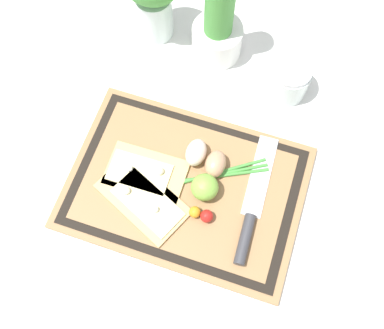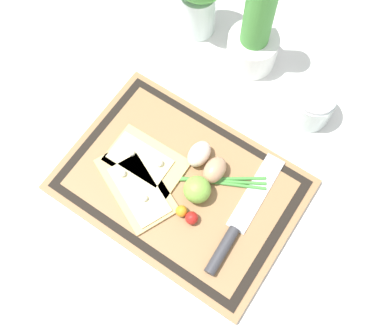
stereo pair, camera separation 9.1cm
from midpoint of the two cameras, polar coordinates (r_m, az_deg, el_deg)
name	(u,v)px [view 1 (the left image)]	position (r m, az deg, el deg)	size (l,w,h in m)	color
ground_plane	(186,188)	(0.93, -3.61, -3.37)	(6.00, 6.00, 0.00)	silver
cutting_board	(186,187)	(0.92, -3.64, -3.23)	(0.48, 0.34, 0.02)	#997047
pizza_slice_near	(144,200)	(0.91, -9.02, -4.78)	(0.21, 0.17, 0.02)	tan
pizza_slice_far	(144,174)	(0.93, -8.89, -1.57)	(0.16, 0.10, 0.02)	tan
knife	(250,219)	(0.89, 4.45, -7.28)	(0.05, 0.28, 0.02)	silver
egg_brown	(215,164)	(0.91, 0.15, -0.30)	(0.04, 0.06, 0.04)	tan
egg_pink	(194,152)	(0.92, -2.60, 1.27)	(0.04, 0.06, 0.04)	beige
lime	(205,187)	(0.88, -1.28, -3.22)	(0.06, 0.06, 0.06)	#7FB742
cherry_tomato_red	(207,216)	(0.88, -1.08, -6.96)	(0.03, 0.03, 0.03)	red
cherry_tomato_yellow	(195,212)	(0.89, -2.58, -6.43)	(0.02, 0.02, 0.02)	orange
scallion_bunch	(195,179)	(0.92, -2.44, -2.21)	(0.28, 0.18, 0.01)	#47933D
herb_pot	(218,26)	(1.01, 0.67, 16.92)	(0.11, 0.11, 0.26)	white
sauce_jar	(288,81)	(1.01, 9.58, 10.11)	(0.09, 0.09, 0.09)	silver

